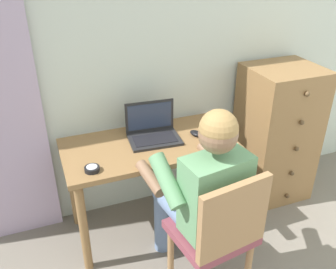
% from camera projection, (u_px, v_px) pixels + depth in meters
% --- Properties ---
extents(wall_back, '(4.80, 0.05, 2.50)m').
position_uv_depth(wall_back, '(183.00, 45.00, 2.62)').
color(wall_back, silver).
rests_on(wall_back, ground_plane).
extents(desk, '(1.14, 0.58, 0.71)m').
position_uv_depth(desk, '(149.00, 158.00, 2.51)').
color(desk, olive).
rests_on(desk, ground_plane).
extents(dresser, '(0.53, 0.51, 1.09)m').
position_uv_depth(dresser, '(276.00, 134.00, 2.93)').
color(dresser, olive).
rests_on(dresser, ground_plane).
extents(chair, '(0.47, 0.46, 0.89)m').
position_uv_depth(chair, '(218.00, 232.00, 2.02)').
color(chair, brown).
rests_on(chair, ground_plane).
extents(person_seated, '(0.58, 0.62, 1.21)m').
position_uv_depth(person_seated, '(202.00, 188.00, 2.08)').
color(person_seated, '#6B84AD').
rests_on(person_seated, ground_plane).
extents(laptop, '(0.36, 0.28, 0.24)m').
position_uv_depth(laptop, '(153.00, 131.00, 2.50)').
color(laptop, '#232326').
rests_on(laptop, desk).
extents(computer_mouse, '(0.09, 0.11, 0.03)m').
position_uv_depth(computer_mouse, '(196.00, 133.00, 2.55)').
color(computer_mouse, black).
rests_on(computer_mouse, desk).
extents(desk_clock, '(0.09, 0.09, 0.03)m').
position_uv_depth(desk_clock, '(92.00, 169.00, 2.16)').
color(desk_clock, black).
rests_on(desk_clock, desk).
extents(coffee_mug, '(0.12, 0.08, 0.09)m').
position_uv_depth(coffee_mug, '(214.00, 137.00, 2.43)').
color(coffee_mug, '#9E3D38').
rests_on(coffee_mug, desk).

